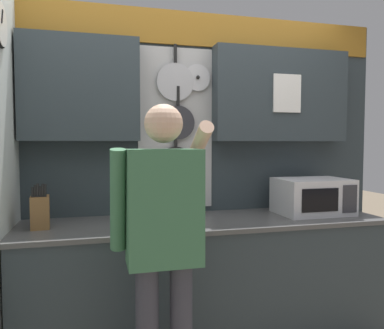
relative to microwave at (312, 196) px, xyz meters
The scene contains 6 objects.
base_cabinet_counter 1.02m from the microwave, behind, with size 2.52×0.67×0.88m.
back_wall_unit 0.99m from the microwave, 160.75° to the left, with size 3.09×0.22×2.41m.
microwave is the anchor object (origin of this frame).
knife_block 1.93m from the microwave, behind, with size 0.12×0.16×0.29m.
utensil_crock 1.16m from the microwave, behind, with size 0.10×0.10×0.35m.
person 1.39m from the microwave, 154.27° to the right, with size 0.54×0.58×1.62m.
Camera 1 is at (-0.75, -2.48, 1.42)m, focal length 35.00 mm.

